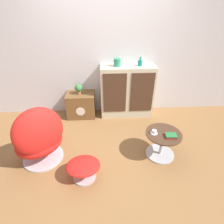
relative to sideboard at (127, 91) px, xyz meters
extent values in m
plane|color=olive|center=(-0.40, -1.14, -0.52)|extent=(12.00, 12.00, 0.00)
cube|color=silver|center=(-0.40, 0.23, 0.78)|extent=(6.40, 0.06, 2.60)
cube|color=beige|center=(0.00, 0.00, 0.00)|extent=(1.05, 0.39, 1.05)
cube|color=#472D1E|center=(-0.26, -0.19, 0.05)|extent=(0.44, 0.01, 0.80)
cube|color=#472D1E|center=(0.26, -0.19, 0.05)|extent=(0.44, 0.01, 0.80)
cube|color=brown|center=(-0.95, -0.01, -0.27)|extent=(0.56, 0.41, 0.51)
cylinder|color=beige|center=(-0.95, -0.22, -0.31)|extent=(0.18, 0.01, 0.18)
cylinder|color=#B7B7BC|center=(-1.44, -1.21, -0.51)|extent=(0.60, 0.60, 0.02)
cylinder|color=#B7B7BC|center=(-1.44, -1.21, -0.44)|extent=(0.06, 0.06, 0.13)
ellipsoid|color=red|center=(-1.44, -1.21, -0.21)|extent=(0.88, 0.86, 0.32)
ellipsoid|color=red|center=(-1.36, -1.31, 0.06)|extent=(0.79, 0.75, 0.72)
cylinder|color=#B7B7BC|center=(-0.78, -1.61, -0.51)|extent=(0.31, 0.31, 0.02)
cylinder|color=#B7B7BC|center=(-0.78, -1.61, -0.43)|extent=(0.04, 0.04, 0.15)
ellipsoid|color=red|center=(-0.78, -1.61, -0.31)|extent=(0.45, 0.39, 0.09)
cylinder|color=#B7B7BC|center=(0.38, -1.25, -0.51)|extent=(0.44, 0.44, 0.02)
cylinder|color=#B7B7BC|center=(0.38, -1.25, -0.31)|extent=(0.04, 0.04, 0.38)
cylinder|color=#472D1E|center=(0.38, -1.25, -0.11)|extent=(0.53, 0.53, 0.02)
cylinder|color=#2D8E6B|center=(-0.21, 0.00, 0.59)|extent=(0.14, 0.14, 0.14)
cylinder|color=#147A75|center=(0.22, 0.00, 0.57)|extent=(0.09, 0.09, 0.10)
cylinder|color=#147A75|center=(0.22, 0.00, 0.65)|extent=(0.03, 0.03, 0.06)
cylinder|color=#996B4C|center=(-0.96, -0.01, 0.01)|extent=(0.09, 0.09, 0.06)
sphere|color=#387A3D|center=(-0.96, -0.01, 0.10)|extent=(0.15, 0.15, 0.15)
cylinder|color=white|center=(0.24, -1.24, -0.10)|extent=(0.10, 0.10, 0.01)
cylinder|color=white|center=(0.24, -1.24, -0.08)|extent=(0.06, 0.06, 0.06)
cube|color=red|center=(0.46, -1.33, -0.09)|extent=(0.16, 0.12, 0.02)
cube|color=#237038|center=(0.46, -1.33, -0.08)|extent=(0.17, 0.13, 0.02)
camera|label=1|loc=(-0.49, -3.21, 1.51)|focal=28.00mm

